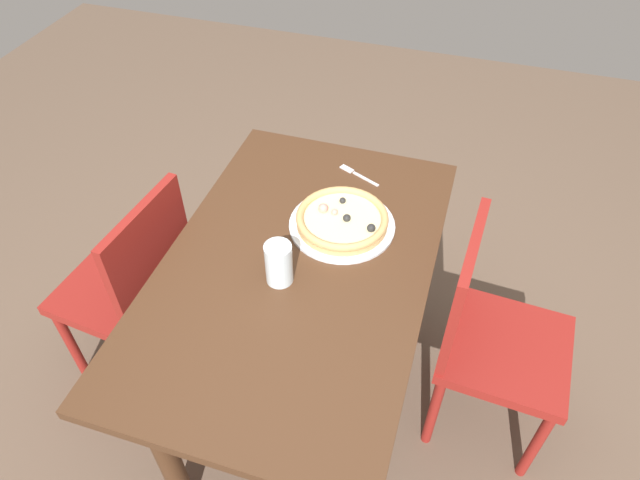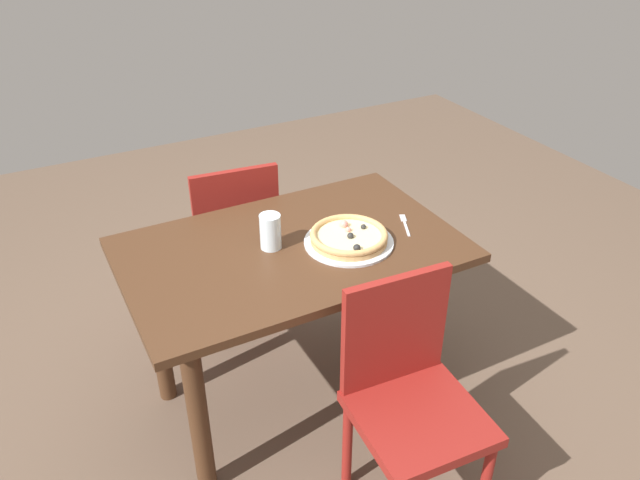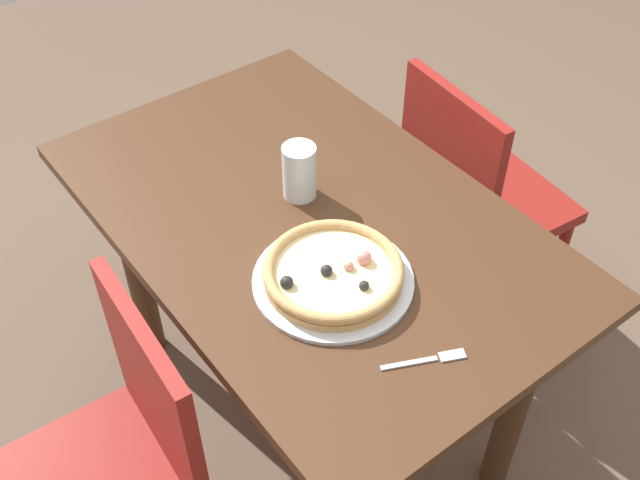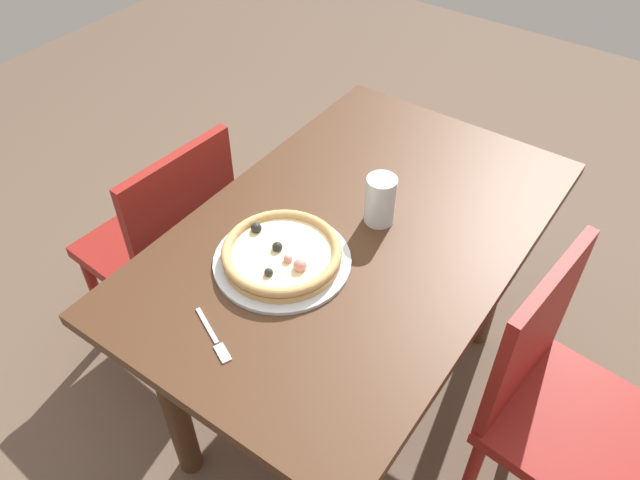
% 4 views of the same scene
% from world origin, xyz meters
% --- Properties ---
extents(ground_plane, '(6.00, 6.00, 0.00)m').
position_xyz_m(ground_plane, '(0.00, 0.00, 0.00)').
color(ground_plane, brown).
extents(dining_table, '(1.23, 0.78, 0.76)m').
position_xyz_m(dining_table, '(0.00, 0.00, 0.63)').
color(dining_table, '#472B19').
rests_on(dining_table, ground).
extents(chair_near, '(0.43, 0.43, 0.87)m').
position_xyz_m(chair_near, '(0.14, -0.60, 0.48)').
color(chair_near, maroon).
rests_on(chair_near, ground).
extents(chair_far, '(0.44, 0.44, 0.87)m').
position_xyz_m(chair_far, '(-0.02, 0.60, 0.48)').
color(chair_far, maroon).
rests_on(chair_far, ground).
extents(plate, '(0.33, 0.33, 0.01)m').
position_xyz_m(plate, '(0.20, -0.08, 0.77)').
color(plate, silver).
rests_on(plate, dining_table).
extents(pizza, '(0.29, 0.29, 0.05)m').
position_xyz_m(pizza, '(0.20, -0.08, 0.79)').
color(pizza, tan).
rests_on(pizza, plate).
extents(fork, '(0.08, 0.16, 0.00)m').
position_xyz_m(fork, '(0.47, -0.06, 0.76)').
color(fork, silver).
rests_on(fork, dining_table).
extents(drinking_glass, '(0.08, 0.08, 0.13)m').
position_xyz_m(drinking_glass, '(-0.07, 0.03, 0.83)').
color(drinking_glass, silver).
rests_on(drinking_glass, dining_table).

